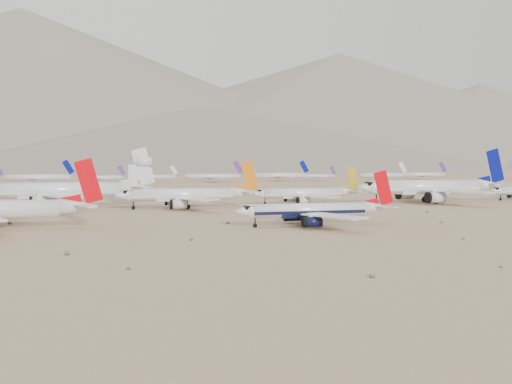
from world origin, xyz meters
TOP-DOWN VIEW (x-y plane):
  - ground at (0.00, 0.00)m, footprint 7000.00×7000.00m
  - main_airliner at (-10.03, 3.80)m, footprint 39.83×38.90m
  - row2_navy_widebody at (63.18, 68.59)m, footprint 61.04×59.69m
  - row2_gold_tail at (12.39, 73.84)m, footprint 41.13×40.22m
  - row2_orange_tail at (-33.82, 65.32)m, footprint 46.92×45.90m
  - row2_white_trijet at (-75.54, 79.83)m, footprint 60.62×59.24m
  - distant_storage_row at (-7.24, 327.81)m, footprint 527.69×58.04m
  - mountain_range at (70.18, 1648.01)m, footprint 7354.00×3024.00m
  - foothills at (526.68, 1100.00)m, footprint 4637.50×1395.00m
  - desert_scrub at (-2.75, -31.16)m, footprint 261.14×121.67m

SIDE VIEW (x-z plane):
  - ground at x=0.00m, z-range 0.00..0.00m
  - desert_scrub at x=-2.75m, z-range -0.03..0.60m
  - main_airliner at x=-10.03m, z-range -3.16..10.89m
  - row2_gold_tail at x=12.39m, z-range -3.23..11.42m
  - distant_storage_row at x=-7.24m, z-range -3.37..12.38m
  - row2_orange_tail at x=-33.82m, z-range -3.67..13.07m
  - row2_navy_widebody at x=63.18m, z-range -4.80..16.92m
  - row2_white_trijet at x=-75.54m, z-range -4.52..16.96m
  - foothills at x=526.68m, z-range -10.35..144.65m
  - mountain_range at x=70.18m, z-range -44.68..425.32m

